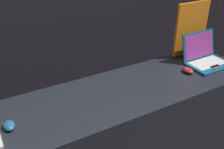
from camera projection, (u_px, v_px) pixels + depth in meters
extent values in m
cube|color=black|center=(112.00, 145.00, 2.00)|extent=(2.24, 0.59, 0.94)
ellipsoid|color=navy|center=(9.00, 126.00, 1.46)|extent=(0.06, 0.09, 0.04)
cube|color=#0F5170|center=(209.00, 65.00, 2.12)|extent=(0.34, 0.23, 0.02)
cube|color=#B7B7B7|center=(208.00, 63.00, 2.13)|extent=(0.30, 0.16, 0.00)
cube|color=#3F3F42|center=(216.00, 67.00, 2.07)|extent=(0.09, 0.05, 0.00)
cube|color=#0F5170|center=(198.00, 45.00, 2.17)|extent=(0.34, 0.07, 0.22)
cube|color=#8C338C|center=(199.00, 45.00, 2.17)|extent=(0.30, 0.05, 0.19)
ellipsoid|color=maroon|center=(188.00, 70.00, 2.02)|extent=(0.07, 0.10, 0.04)
cube|color=black|center=(187.00, 54.00, 2.31)|extent=(0.18, 0.07, 0.02)
cube|color=orange|center=(191.00, 28.00, 2.20)|extent=(0.34, 0.02, 0.44)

